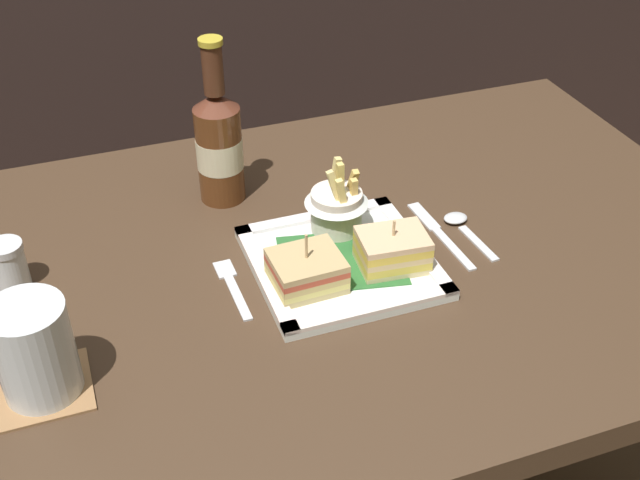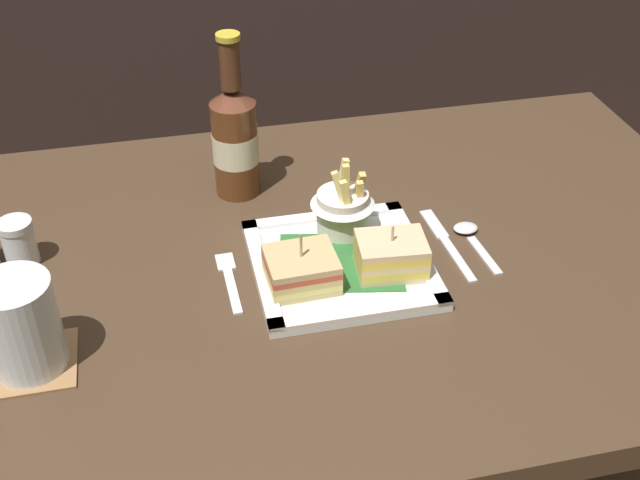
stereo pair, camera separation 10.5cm
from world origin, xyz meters
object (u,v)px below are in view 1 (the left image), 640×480
Objects in this scene: pepper_shaker at (10,268)px; sandwich_half_left at (307,271)px; square_plate at (341,263)px; dining_table at (301,340)px; beer_bottle at (219,143)px; fries_cup at (337,203)px; fork at (232,285)px; sandwich_half_right at (392,250)px; knife at (438,232)px; spoon at (461,224)px; water_glass at (36,356)px.

sandwich_half_left is at bearing -21.37° from pepper_shaker.
square_plate is 3.52× the size of pepper_shaker.
dining_table is 0.31m from beer_bottle.
fries_cup reaches higher than dining_table.
fork is at bearing 176.26° from square_plate.
dining_table is 0.18m from fork.
square_plate is 2.45× the size of sandwich_half_right.
dining_table is at bearing 178.98° from knife.
knife is (0.22, 0.06, -0.03)m from sandwich_half_left.
sandwich_half_left is at bearing -152.30° from square_plate.
sandwich_half_right is at bearing -156.28° from spoon.
water_glass is at bearing -156.24° from fork.
fork is 0.74× the size of knife.
dining_table is at bearing 20.36° from water_glass.
sandwich_half_right is 0.45m from water_glass.
fork is at bearing -20.22° from pepper_shaker.
fork is at bearing -176.89° from spoon.
knife is (0.16, 0.03, -0.01)m from square_plate.
sandwich_half_right is 0.86× the size of fries_cup.
sandwich_half_left reaches higher than square_plate.
sandwich_half_left is 0.23m from knife.
sandwich_half_left is at bearing -166.83° from spoon.
fries_cup is 0.44m from water_glass.
sandwich_half_left reaches higher than knife.
fries_cup is 0.87× the size of fork.
fries_cup is at bearing 74.16° from square_plate.
dining_table is 11.60× the size of fries_cup.
fries_cup is at bearing -49.95° from beer_bottle.
water_glass is (-0.34, -0.13, 0.20)m from dining_table.
square_plate is at bearing -171.73° from spoon.
square_plate is at bearing -14.57° from pepper_shaker.
fork is at bearing -168.60° from dining_table.
beer_bottle is 0.43m from water_glass.
water_glass is at bearing -168.76° from sandwich_half_left.
spoon is (0.25, 0.06, -0.03)m from sandwich_half_left.
fries_cup is at bearing 20.07° from fork.
pepper_shaker is (-0.31, -0.11, -0.06)m from beer_bottle.
sandwich_half_left is 0.72× the size of fork.
spoon is at bearing 12.08° from water_glass.
dining_table is 0.25m from knife.
square_plate is at bearing -170.68° from knife.
water_glass is (-0.41, -0.17, -0.00)m from fries_cup.
sandwich_half_left is 0.82× the size of fries_cup.
sandwich_half_right is at bearing -0.00° from sandwich_half_left.
square_plate reaches higher than spoon.
beer_bottle is (-0.06, 0.19, 0.24)m from dining_table.
sandwich_half_left is 0.12m from sandwich_half_right.
spoon is at bearing -0.30° from dining_table.
sandwich_half_left is 0.36× the size of beer_bottle.
fork is 0.34m from spoon.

